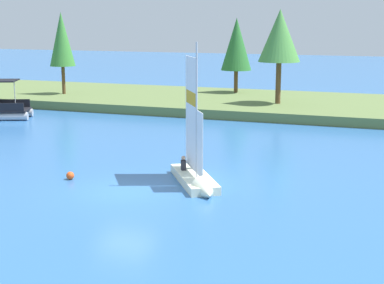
# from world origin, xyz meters

# --- Properties ---
(ground_plane) EXTENTS (200.00, 200.00, 0.00)m
(ground_plane) POSITION_xyz_m (0.00, 0.00, 0.00)
(ground_plane) COLOR #2D609E
(shore_bank) EXTENTS (80.00, 13.78, 0.71)m
(shore_bank) POSITION_xyz_m (0.00, 25.63, 0.36)
(shore_bank) COLOR #5B703D
(shore_bank) RESTS_ON ground
(shoreline_tree_left) EXTENTS (2.21, 2.21, 7.14)m
(shoreline_tree_left) POSITION_xyz_m (-17.31, 23.43, 5.48)
(shoreline_tree_left) COLOR brown
(shoreline_tree_left) RESTS_ON shore_bank
(shoreline_tree_midleft) EXTENTS (2.73, 2.73, 6.64)m
(shoreline_tree_midleft) POSITION_xyz_m (-3.16, 29.52, 5.02)
(shoreline_tree_midleft) COLOR brown
(shoreline_tree_midleft) RESTS_ON shore_bank
(shoreline_tree_centre) EXTENTS (3.25, 3.25, 7.30)m
(shoreline_tree_centre) POSITION_xyz_m (1.84, 23.74, 5.95)
(shoreline_tree_centre) COLOR brown
(shoreline_tree_centre) RESTS_ON shore_bank
(sailboat) EXTENTS (3.70, 4.82, 6.70)m
(sailboat) POSITION_xyz_m (2.76, 1.66, 0.52)
(sailboat) COLOR silver
(sailboat) RESTS_ON ground
(channel_buoy) EXTENTS (0.37, 0.37, 0.37)m
(channel_buoy) POSITION_xyz_m (-3.22, 0.92, 0.18)
(channel_buoy) COLOR #E54C19
(channel_buoy) RESTS_ON ground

